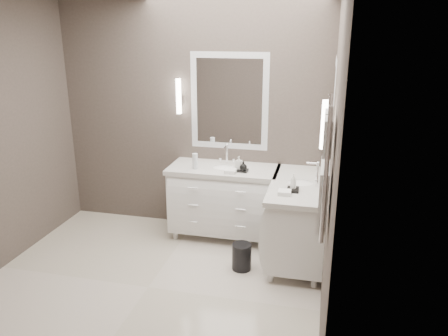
% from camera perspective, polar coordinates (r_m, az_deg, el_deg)
% --- Properties ---
extents(floor, '(3.20, 3.00, 0.01)m').
position_cam_1_polar(floor, '(4.36, -9.87, -15.14)').
color(floor, beige).
rests_on(floor, ground).
extents(wall_back, '(3.20, 0.01, 2.70)m').
position_cam_1_polar(wall_back, '(5.17, -4.20, 6.66)').
color(wall_back, '#4C423C').
rests_on(wall_back, floor).
extents(wall_front, '(3.20, 0.01, 2.70)m').
position_cam_1_polar(wall_front, '(2.58, -24.54, -6.57)').
color(wall_front, '#4C423C').
rests_on(wall_front, floor).
extents(wall_right, '(0.01, 3.00, 2.70)m').
position_cam_1_polar(wall_right, '(3.48, 13.99, 0.66)').
color(wall_right, '#4C423C').
rests_on(wall_right, floor).
extents(vanity_back, '(1.24, 0.59, 0.97)m').
position_cam_1_polar(vanity_back, '(5.04, -0.02, -3.85)').
color(vanity_back, white).
rests_on(vanity_back, floor).
extents(vanity_right, '(0.59, 1.24, 0.97)m').
position_cam_1_polar(vanity_right, '(4.63, 9.70, -6.15)').
color(vanity_right, white).
rests_on(vanity_right, floor).
extents(mirror_back, '(0.90, 0.02, 1.10)m').
position_cam_1_polar(mirror_back, '(5.01, 0.68, 8.66)').
color(mirror_back, white).
rests_on(mirror_back, wall_back).
extents(mirror_right, '(0.02, 0.90, 1.10)m').
position_cam_1_polar(mirror_right, '(4.21, 13.94, 6.40)').
color(mirror_right, white).
rests_on(mirror_right, wall_right).
extents(sconce_back, '(0.06, 0.06, 0.40)m').
position_cam_1_polar(sconce_back, '(5.10, -5.94, 9.22)').
color(sconce_back, white).
rests_on(sconce_back, wall_back).
extents(sconce_right, '(0.06, 0.06, 0.40)m').
position_cam_1_polar(sconce_right, '(3.63, 13.01, 5.40)').
color(sconce_right, white).
rests_on(sconce_right, wall_right).
extents(towel_bar_corner, '(0.03, 0.22, 0.30)m').
position_cam_1_polar(towel_bar_corner, '(4.85, 12.94, 2.68)').
color(towel_bar_corner, white).
rests_on(towel_bar_corner, wall_right).
extents(towel_ladder, '(0.06, 0.58, 0.90)m').
position_cam_1_polar(towel_ladder, '(3.09, 13.05, -0.65)').
color(towel_ladder, white).
rests_on(towel_ladder, wall_right).
extents(waste_bin, '(0.23, 0.23, 0.28)m').
position_cam_1_polar(waste_bin, '(4.51, 2.32, -11.49)').
color(waste_bin, black).
rests_on(waste_bin, floor).
extents(amenity_tray_back, '(0.15, 0.12, 0.02)m').
position_cam_1_polar(amenity_tray_back, '(4.78, 2.25, -0.30)').
color(amenity_tray_back, black).
rests_on(amenity_tray_back, vanity_back).
extents(amenity_tray_right, '(0.12, 0.15, 0.02)m').
position_cam_1_polar(amenity_tray_right, '(4.26, 8.99, -2.80)').
color(amenity_tray_right, black).
rests_on(amenity_tray_right, vanity_right).
extents(water_bottle, '(0.07, 0.07, 0.17)m').
position_cam_1_polar(water_bottle, '(4.85, -3.81, 0.89)').
color(water_bottle, silver).
rests_on(water_bottle, vanity_back).
extents(soap_bottle_a, '(0.08, 0.08, 0.14)m').
position_cam_1_polar(soap_bottle_a, '(4.78, 1.96, 0.72)').
color(soap_bottle_a, white).
rests_on(soap_bottle_a, amenity_tray_back).
extents(soap_bottle_b, '(0.10, 0.10, 0.10)m').
position_cam_1_polar(soap_bottle_b, '(4.73, 2.55, 0.29)').
color(soap_bottle_b, black).
rests_on(soap_bottle_b, amenity_tray_back).
extents(soap_bottle_c, '(0.08, 0.08, 0.15)m').
position_cam_1_polar(soap_bottle_c, '(4.23, 9.05, -1.68)').
color(soap_bottle_c, white).
rests_on(soap_bottle_c, amenity_tray_right).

